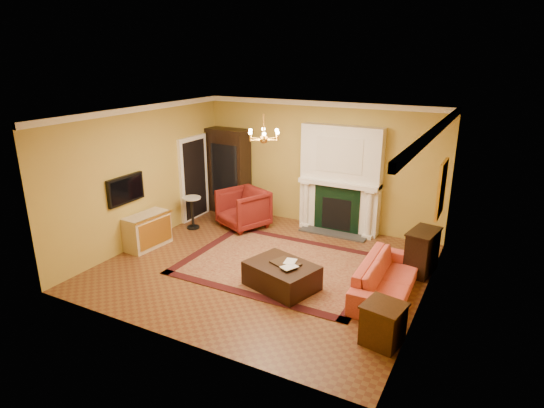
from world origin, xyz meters
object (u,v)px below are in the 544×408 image
Objects in this scene: coral_sofa at (387,272)px; console_table at (422,253)px; leather_ottoman at (282,275)px; wingback_armchair at (243,207)px; end_table at (383,325)px; commode at (147,231)px; pedestal_table at (192,210)px; china_cabinet at (230,173)px.

coral_sofa is 2.55× the size of console_table.
console_table is (0.37, 1.13, 0.00)m from coral_sofa.
wingback_armchair is at bearing 150.53° from leather_ottoman.
wingback_armchair is 0.86× the size of leather_ottoman.
wingback_armchair reaches higher than end_table.
commode is 0.47× the size of coral_sofa.
coral_sofa is 1.85m from leather_ottoman.
wingback_armchair is 1.32× the size of pedestal_table.
wingback_armchair is 2.35m from commode.
console_table is 0.69× the size of leather_ottoman.
end_table is 0.72× the size of console_table.
wingback_armchair is at bearing 143.95° from end_table.
wingback_armchair is 5.22m from end_table.
coral_sofa is at bearing 37.59° from leather_ottoman.
console_table is (5.18, -1.31, -0.64)m from china_cabinet.
commode is (-0.33, -2.81, -0.69)m from china_cabinet.
wingback_armchair is 1.03× the size of commode.
commode reaches higher than leather_ottoman.
wingback_armchair reaches higher than console_table.
console_table is (5.51, 1.51, 0.04)m from commode.
china_cabinet is 2.55× the size of console_table.
china_cabinet is at bearing 142.78° from end_table.
leather_ottoman is (3.08, -3.09, -0.82)m from china_cabinet.
china_cabinet is 6.47m from end_table.
commode is at bearing 93.06° from coral_sofa.
wingback_armchair is at bearing 31.41° from pedestal_table.
leather_ottoman is (2.18, -2.27, -0.28)m from wingback_armchair.
wingback_armchair is 3.16m from leather_ottoman.
wingback_armchair reaches higher than coral_sofa.
china_cabinet is 2.91m from commode.
end_table is (0.31, -1.46, -0.12)m from coral_sofa.
leather_ottoman is at bearing 109.74° from coral_sofa.
pedestal_table is at bearing 169.78° from leather_ottoman.
wingback_armchair reaches higher than leather_ottoman.
leather_ottoman is at bearing -40.14° from china_cabinet.
commode is at bearing -91.75° from china_cabinet.
china_cabinet is at bearing 151.61° from leather_ottoman.
coral_sofa is at bearing -98.76° from console_table.
china_cabinet reaches higher than commode.
end_table is at bearing -81.76° from console_table.
end_table is at bearing -168.98° from coral_sofa.
pedestal_table is (-0.14, -1.45, -0.61)m from china_cabinet.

